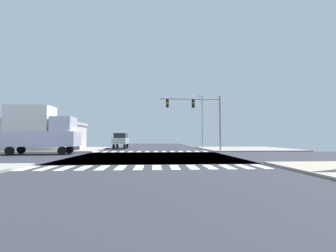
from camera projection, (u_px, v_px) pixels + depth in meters
name	position (u px, v px, depth m)	size (l,w,h in m)	color
ground	(153.00, 157.00, 19.92)	(90.00, 90.00, 0.05)	#2B2E36
sidewalk_corner_ne	(244.00, 149.00, 32.65)	(12.00, 12.00, 0.14)	gray
sidewalk_corner_nw	(59.00, 149.00, 31.14)	(12.00, 12.00, 0.14)	gray
crosswalk_near	(148.00, 167.00, 12.63)	(13.50, 2.00, 0.01)	white
crosswalk_far	(152.00, 152.00, 27.19)	(13.50, 2.00, 0.01)	white
traffic_signal_mast	(197.00, 110.00, 27.68)	(7.46, 0.55, 6.79)	gray
street_lamp	(201.00, 117.00, 37.42)	(1.78, 0.32, 8.64)	gray
bank_building	(24.00, 135.00, 31.96)	(15.90, 10.85, 3.96)	beige
suv_nearside_1	(121.00, 139.00, 34.36)	(1.96, 4.60, 2.34)	black
box_truck_queued_1	(39.00, 129.00, 22.88)	(7.20, 2.40, 4.85)	black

